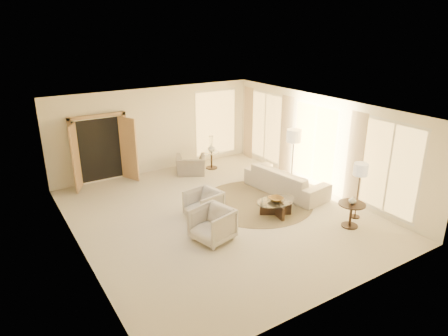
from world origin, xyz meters
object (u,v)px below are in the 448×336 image
sofa (286,180)px  armchair_left (203,203)px  armchair_right (212,223)px  bowl (276,199)px  floor_lamp_far (360,172)px  end_vase (352,200)px  side_vase (211,148)px  accent_chair (191,162)px  end_table (351,211)px  coffee_table (276,206)px  side_table (212,158)px  floor_lamp_near (294,138)px

sofa → armchair_left: bearing=84.3°
armchair_right → bowl: 2.06m
floor_lamp_far → bowl: floor_lamp_far is taller
end_vase → side_vase: bearing=98.0°
accent_chair → side_vase: 0.93m
end_table → floor_lamp_far: size_ratio=0.44×
armchair_left → armchair_right: size_ratio=0.94×
end_vase → side_vase: side_vase is taller
end_vase → bowl: bearing=128.4°
armchair_left → end_vase: (2.81, -2.36, 0.30)m
armchair_left → coffee_table: size_ratio=0.55×
bowl → side_vase: size_ratio=1.38×
side_table → side_vase: side_vase is taller
sofa → side_vase: size_ratio=9.45×
armchair_left → coffee_table: armchair_left is taller
armchair_left → side_table: size_ratio=1.34×
floor_lamp_near → bowl: (-1.66, -1.29, -1.07)m
coffee_table → side_table: side_table is taller
bowl → end_vase: (1.16, -1.46, 0.26)m
side_table → floor_lamp_far: 5.40m
floor_lamp_near → side_vase: bearing=115.2°
coffee_table → floor_lamp_near: (1.66, 1.29, 1.27)m
sofa → floor_lamp_near: floor_lamp_near is taller
armchair_left → end_vase: armchair_left is taller
armchair_right → side_table: (2.45, 4.19, -0.07)m
floor_lamp_far → accent_chair: bearing=112.8°
armchair_right → coffee_table: size_ratio=0.59×
accent_chair → side_table: 0.87m
floor_lamp_near → side_table: bearing=115.2°
sofa → bowl: size_ratio=6.87×
armchair_left → side_vase: bearing=136.3°
sofa → floor_lamp_far: size_ratio=1.74×
end_table → side_vase: 5.50m
accent_chair → coffee_table: accent_chair is taller
coffee_table → side_vase: side_vase is taller
accent_chair → coffee_table: (0.47, -3.86, -0.16)m
bowl → end_vase: size_ratio=1.94×
armchair_left → end_vase: size_ratio=4.22×
sofa → side_vase: 3.08m
accent_chair → bowl: bearing=124.7°
end_table → floor_lamp_near: (0.50, 2.75, 1.10)m
armchair_left → armchair_right: bearing=-29.5°
side_table → floor_lamp_far: floor_lamp_far is taller
sofa → floor_lamp_near: bearing=-67.5°
accent_chair → floor_lamp_near: size_ratio=0.53×
floor_lamp_near → end_table: bearing=-100.4°
end_table → end_vase: bearing=180.0°
armchair_right → coffee_table: bearing=81.5°
sofa → end_table: (-0.04, -2.48, 0.05)m
coffee_table → side_vase: (0.40, 3.97, 0.48)m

